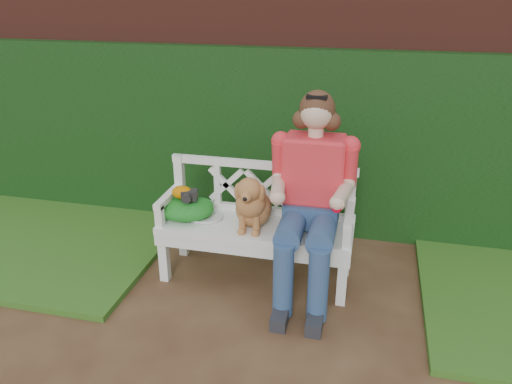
# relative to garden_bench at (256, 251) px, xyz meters

# --- Properties ---
(ground) EXTENTS (60.00, 60.00, 0.00)m
(ground) POSITION_rel_garden_bench_xyz_m (0.19, -0.74, -0.24)
(ground) COLOR #402517
(brick_wall) EXTENTS (10.00, 0.30, 2.20)m
(brick_wall) POSITION_rel_garden_bench_xyz_m (0.19, 1.16, 0.86)
(brick_wall) COLOR #5A261D
(brick_wall) RESTS_ON ground
(ivy_hedge) EXTENTS (10.00, 0.18, 1.70)m
(ivy_hedge) POSITION_rel_garden_bench_xyz_m (0.19, 0.94, 0.61)
(ivy_hedge) COLOR #1D4017
(ivy_hedge) RESTS_ON ground
(grass_left) EXTENTS (2.60, 2.00, 0.05)m
(grass_left) POSITION_rel_garden_bench_xyz_m (-2.21, 0.16, -0.21)
(grass_left) COLOR #25531B
(grass_left) RESTS_ON ground
(garden_bench) EXTENTS (1.64, 0.79, 0.48)m
(garden_bench) POSITION_rel_garden_bench_xyz_m (0.00, 0.00, 0.00)
(garden_bench) COLOR white
(garden_bench) RESTS_ON ground
(seated_woman) EXTENTS (0.83, 1.00, 1.57)m
(seated_woman) POSITION_rel_garden_bench_xyz_m (0.43, -0.02, 0.55)
(seated_woman) COLOR #C84D70
(seated_woman) RESTS_ON ground
(dog) EXTENTS (0.38, 0.46, 0.45)m
(dog) POSITION_rel_garden_bench_xyz_m (-0.01, -0.05, 0.46)
(dog) COLOR brown
(dog) RESTS_ON garden_bench
(tennis_racket) EXTENTS (0.63, 0.44, 0.03)m
(tennis_racket) POSITION_rel_garden_bench_xyz_m (-0.46, 0.01, 0.25)
(tennis_racket) COLOR white
(tennis_racket) RESTS_ON garden_bench
(green_bag) EXTENTS (0.55, 0.47, 0.16)m
(green_bag) POSITION_rel_garden_bench_xyz_m (-0.58, -0.01, 0.32)
(green_bag) COLOR #2B8621
(green_bag) RESTS_ON garden_bench
(camera_item) EXTENTS (0.13, 0.11, 0.08)m
(camera_item) POSITION_rel_garden_bench_xyz_m (-0.53, -0.02, 0.44)
(camera_item) COLOR black
(camera_item) RESTS_ON green_bag
(baseball_glove) EXTENTS (0.19, 0.17, 0.10)m
(baseball_glove) POSITION_rel_garden_bench_xyz_m (-0.59, -0.01, 0.45)
(baseball_glove) COLOR #C06A01
(baseball_glove) RESTS_ON green_bag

